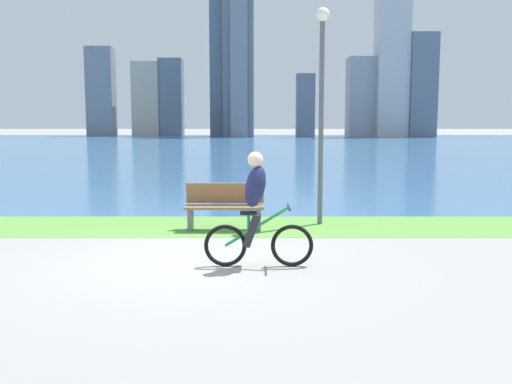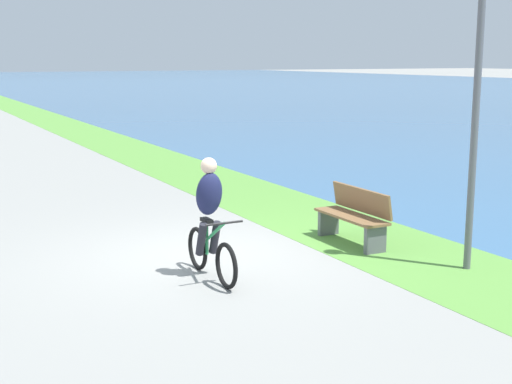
{
  "view_description": "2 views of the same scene",
  "coord_description": "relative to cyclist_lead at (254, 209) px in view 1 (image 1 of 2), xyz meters",
  "views": [
    {
      "loc": [
        0.99,
        -8.38,
        2.07
      ],
      "look_at": [
        1.02,
        0.27,
        1.0
      ],
      "focal_mm": 39.97,
      "sensor_mm": 36.0,
      "label": 1
    },
    {
      "loc": [
        9.47,
        -4.08,
        2.95
      ],
      "look_at": [
        1.33,
        0.14,
        1.2
      ],
      "focal_mm": 49.52,
      "sensor_mm": 36.0,
      "label": 2
    }
  ],
  "objects": [
    {
      "name": "bench_near_path",
      "position": [
        -0.6,
        2.79,
        -0.38
      ],
      "size": [
        1.5,
        0.47,
        0.9
      ],
      "color": "brown",
      "rests_on": "ground"
    },
    {
      "name": "grass_strip_bayside",
      "position": [
        -0.99,
        3.17,
        -0.83
      ],
      "size": [
        120.0,
        2.27,
        0.01
      ],
      "primitive_type": "cube",
      "color": "#59933D",
      "rests_on": "ground"
    },
    {
      "name": "city_skyline_far_shore",
      "position": [
        2.58,
        70.43,
        8.69
      ],
      "size": [
        47.01,
        9.69,
        27.28
      ],
      "color": "slate",
      "rests_on": "ground"
    },
    {
      "name": "lamppost_tall",
      "position": [
        1.29,
        3.41,
        1.93
      ],
      "size": [
        0.28,
        0.28,
        4.27
      ],
      "color": "#595960",
      "rests_on": "ground"
    },
    {
      "name": "ground_plane",
      "position": [
        -0.99,
        0.38,
        -0.83
      ],
      "size": [
        300.0,
        300.0,
        0.0
      ],
      "primitive_type": "plane",
      "color": "gray"
    },
    {
      "name": "cyclist_lead",
      "position": [
        0.0,
        0.0,
        0.0
      ],
      "size": [
        1.57,
        0.52,
        1.65
      ],
      "color": "black",
      "rests_on": "ground"
    },
    {
      "name": "bay_water_surface",
      "position": [
        -0.99,
        42.06,
        -0.83
      ],
      "size": [
        300.0,
        75.51,
        0.0
      ],
      "primitive_type": "cube",
      "color": "#386693",
      "rests_on": "ground"
    }
  ]
}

